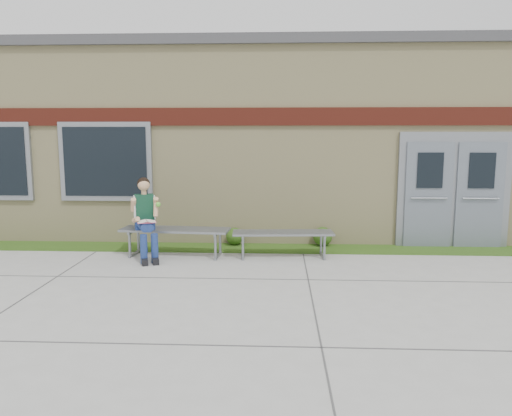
{
  "coord_description": "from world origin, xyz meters",
  "views": [
    {
      "loc": [
        0.53,
        -7.07,
        2.26
      ],
      "look_at": [
        0.13,
        1.7,
        0.95
      ],
      "focal_mm": 35.0,
      "sensor_mm": 36.0,
      "label": 1
    }
  ],
  "objects": [
    {
      "name": "shrub_mid",
      "position": [
        -0.36,
        2.85,
        0.2
      ],
      "size": [
        0.35,
        0.35,
        0.35
      ],
      "primitive_type": "sphere",
      "color": "#284913",
      "rests_on": "grass_strip"
    },
    {
      "name": "girl",
      "position": [
        -1.88,
        1.73,
        0.78
      ],
      "size": [
        0.65,
        0.91,
        1.48
      ],
      "rotation": [
        0.0,
        0.0,
        0.35
      ],
      "color": "navy",
      "rests_on": "ground"
    },
    {
      "name": "bench_left",
      "position": [
        -1.39,
        1.94,
        0.4
      ],
      "size": [
        2.04,
        0.71,
        0.52
      ],
      "rotation": [
        0.0,
        0.0,
        -0.08
      ],
      "color": "gray",
      "rests_on": "ground"
    },
    {
      "name": "grass_strip",
      "position": [
        0.0,
        2.6,
        0.01
      ],
      "size": [
        16.0,
        0.8,
        0.02
      ],
      "primitive_type": "cube",
      "color": "#284913",
      "rests_on": "ground"
    },
    {
      "name": "ground",
      "position": [
        0.0,
        0.0,
        0.0
      ],
      "size": [
        80.0,
        80.0,
        0.0
      ],
      "primitive_type": "plane",
      "color": "#9E9E99",
      "rests_on": "ground"
    },
    {
      "name": "shrub_east",
      "position": [
        1.42,
        2.85,
        0.21
      ],
      "size": [
        0.38,
        0.38,
        0.38
      ],
      "primitive_type": "sphere",
      "color": "#284913",
      "rests_on": "grass_strip"
    },
    {
      "name": "bench_right",
      "position": [
        0.61,
        1.94,
        0.37
      ],
      "size": [
        1.87,
        0.63,
        0.48
      ],
      "rotation": [
        0.0,
        0.0,
        0.06
      ],
      "color": "gray",
      "rests_on": "ground"
    },
    {
      "name": "school_building",
      "position": [
        -0.0,
        5.99,
        2.1
      ],
      "size": [
        16.2,
        6.22,
        4.2
      ],
      "color": "beige",
      "rests_on": "ground"
    }
  ]
}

